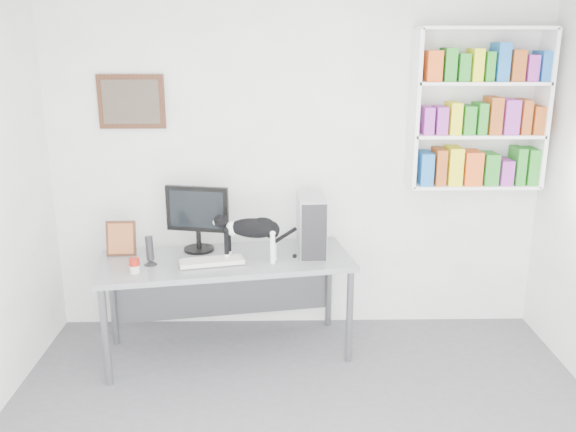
% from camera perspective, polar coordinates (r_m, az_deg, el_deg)
% --- Properties ---
extents(room, '(4.01, 4.01, 2.70)m').
position_cam_1_polar(room, '(3.05, 2.05, -3.26)').
color(room, '#5D5C62').
rests_on(room, ground).
extents(bookshelf, '(1.03, 0.28, 1.24)m').
position_cam_1_polar(bookshelf, '(5.00, 17.41, 9.52)').
color(bookshelf, white).
rests_on(bookshelf, room).
extents(wall_art, '(0.52, 0.04, 0.42)m').
position_cam_1_polar(wall_art, '(5.00, -14.45, 10.32)').
color(wall_art, '#4F2D19').
rests_on(wall_art, room).
extents(desk, '(1.97, 1.04, 0.78)m').
position_cam_1_polar(desk, '(4.77, -5.65, -8.39)').
color(desk, gray).
rests_on(desk, room).
extents(monitor, '(0.53, 0.33, 0.53)m').
position_cam_1_polar(monitor, '(4.74, -8.44, -0.20)').
color(monitor, black).
rests_on(monitor, desk).
extents(keyboard, '(0.50, 0.28, 0.04)m').
position_cam_1_polar(keyboard, '(4.52, -7.16, -4.23)').
color(keyboard, beige).
rests_on(keyboard, desk).
extents(pc_tower, '(0.22, 0.45, 0.44)m').
position_cam_1_polar(pc_tower, '(4.68, 2.18, -0.78)').
color(pc_tower, '#A3A3A7').
rests_on(pc_tower, desk).
extents(speaker, '(0.13, 0.13, 0.23)m').
position_cam_1_polar(speaker, '(4.55, -12.81, -3.13)').
color(speaker, black).
rests_on(speaker, desk).
extents(leaning_print, '(0.23, 0.10, 0.28)m').
position_cam_1_polar(leaning_print, '(4.80, -15.36, -1.97)').
color(leaning_print, '#4F2D19').
rests_on(leaning_print, desk).
extents(soup_can, '(0.10, 0.10, 0.11)m').
position_cam_1_polar(soup_can, '(4.44, -14.16, -4.52)').
color(soup_can, '#A4180E').
rests_on(soup_can, desk).
extents(cat, '(0.58, 0.24, 0.35)m').
position_cam_1_polar(cat, '(4.50, -3.37, -2.15)').
color(cat, black).
rests_on(cat, desk).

